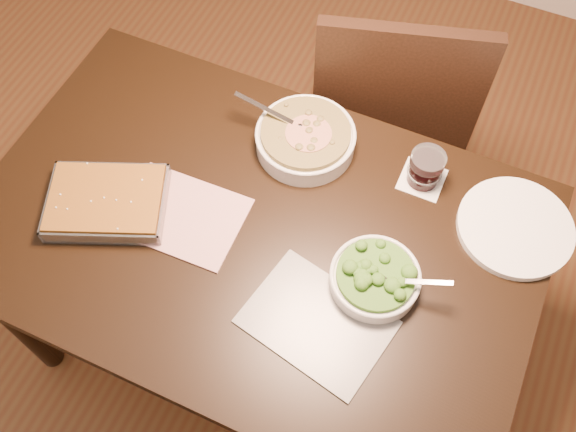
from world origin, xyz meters
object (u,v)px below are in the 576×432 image
object	(u,v)px
baking_dish	(107,202)
wine_tumbler	(426,168)
broccoli_bowl	(375,278)
table	(255,247)
stew_bowl	(305,138)
dinner_plate	(515,227)
chair_far	(390,106)

from	to	relation	value
baking_dish	wine_tumbler	world-z (taller)	wine_tumbler
broccoli_bowl	table	bearing A→B (deg)	177.32
table	stew_bowl	distance (m)	0.31
stew_bowl	wine_tumbler	size ratio (longest dim) A/B	3.00
dinner_plate	broccoli_bowl	bearing A→B (deg)	-133.55
wine_tumbler	chair_far	size ratio (longest dim) A/B	0.10
broccoli_bowl	dinner_plate	size ratio (longest dim) A/B	0.84
broccoli_bowl	dinner_plate	xyz separation A→B (m)	(0.27, 0.28, -0.02)
stew_bowl	broccoli_bowl	xyz separation A→B (m)	(0.31, -0.30, -0.01)
table	baking_dish	distance (m)	0.39
table	broccoli_bowl	xyz separation A→B (m)	(0.32, -0.02, 0.12)
dinner_plate	chair_far	world-z (taller)	chair_far
stew_bowl	dinner_plate	world-z (taller)	stew_bowl
table	wine_tumbler	world-z (taller)	wine_tumbler
stew_bowl	chair_far	world-z (taller)	chair_far
dinner_plate	chair_far	distance (m)	0.63
baking_dish	dinner_plate	world-z (taller)	baking_dish
baking_dish	table	bearing A→B (deg)	-8.17
table	stew_bowl	bearing A→B (deg)	86.89
stew_bowl	dinner_plate	distance (m)	0.57
broccoli_bowl	baking_dish	xyz separation A→B (m)	(-0.68, -0.08, -0.00)
table	broccoli_bowl	world-z (taller)	broccoli_bowl
wine_tumbler	dinner_plate	distance (m)	0.26
broccoli_bowl	dinner_plate	bearing A→B (deg)	46.45
dinner_plate	table	bearing A→B (deg)	-155.72
chair_far	baking_dish	bearing A→B (deg)	40.09
baking_dish	chair_far	bearing A→B (deg)	33.89
dinner_plate	stew_bowl	bearing A→B (deg)	178.00
table	stew_bowl	size ratio (longest dim) A/B	4.74
broccoli_bowl	baking_dish	size ratio (longest dim) A/B	0.68
baking_dish	wine_tumbler	bearing A→B (deg)	7.65
wine_tumbler	chair_far	xyz separation A→B (m)	(-0.19, 0.36, -0.24)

